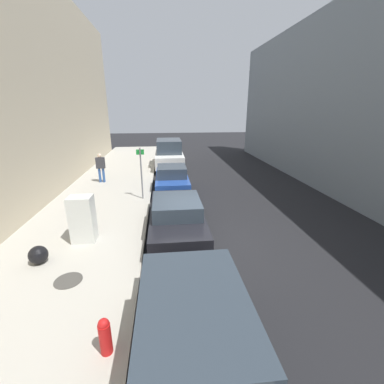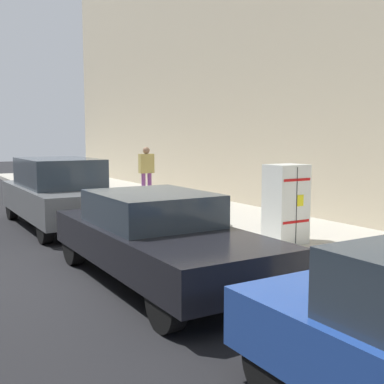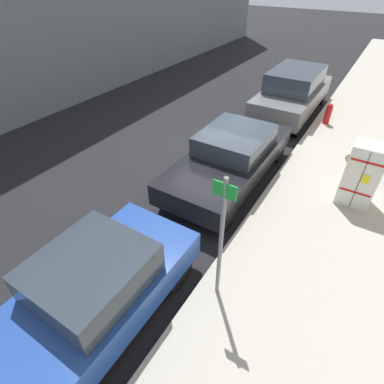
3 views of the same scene
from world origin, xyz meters
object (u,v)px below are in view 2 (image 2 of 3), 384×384
object	(u,v)px
fire_hydrant	(125,203)
trash_bag	(280,217)
parked_suv_gray	(59,192)
parked_sedan_dark	(157,236)
discarded_refrigerator	(286,204)
pedestrian_walking_far	(146,168)

from	to	relation	value
fire_hydrant	trash_bag	size ratio (longest dim) A/B	1.43
trash_bag	parked_suv_gray	distance (m)	5.51
fire_hydrant	parked_sedan_dark	size ratio (longest dim) A/B	0.16
parked_sedan_dark	discarded_refrigerator	bearing A→B (deg)	-170.64
discarded_refrigerator	parked_suv_gray	distance (m)	5.83
discarded_refrigerator	parked_suv_gray	world-z (taller)	parked_suv_gray
parked_suv_gray	parked_sedan_dark	bearing A→B (deg)	90.00
discarded_refrigerator	pedestrian_walking_far	world-z (taller)	pedestrian_walking_far
parked_sedan_dark	trash_bag	bearing A→B (deg)	-156.74
pedestrian_walking_far	discarded_refrigerator	bearing A→B (deg)	98.65
discarded_refrigerator	trash_bag	xyz separation A→B (m)	(-0.94, -1.23, -0.52)
fire_hydrant	pedestrian_walking_far	distance (m)	4.10
pedestrian_walking_far	fire_hydrant	bearing A→B (deg)	70.01
parked_suv_gray	parked_sedan_dark	xyz separation A→B (m)	(0.00, 5.45, -0.16)
discarded_refrigerator	fire_hydrant	xyz separation A→B (m)	(1.57, -4.35, -0.40)
parked_sedan_dark	pedestrian_walking_far	bearing A→B (deg)	-114.59
discarded_refrigerator	pedestrian_walking_far	distance (m)	7.76
discarded_refrigerator	parked_suv_gray	bearing A→B (deg)	-57.81
trash_bag	pedestrian_walking_far	distance (m)	6.55
trash_bag	parked_sedan_dark	xyz separation A→B (m)	(4.05, 1.74, 0.30)
discarded_refrigerator	parked_sedan_dark	distance (m)	3.16
parked_suv_gray	parked_sedan_dark	distance (m)	5.45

